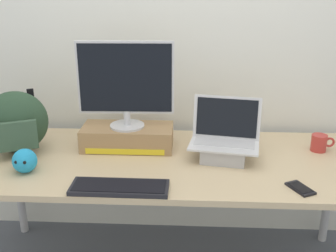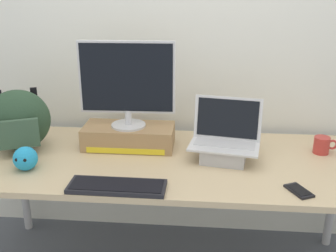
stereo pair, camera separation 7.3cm
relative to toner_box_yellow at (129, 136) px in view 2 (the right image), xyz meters
name	(u,v)px [view 2 (the right image)]	position (x,y,z in m)	size (l,w,h in m)	color
back_wall	(176,31)	(0.23, 0.37, 0.53)	(7.00, 0.10, 2.60)	silver
desk	(168,169)	(0.23, -0.14, -0.12)	(2.08, 0.83, 0.71)	tan
toner_box_yellow	(129,136)	(0.00, 0.00, 0.00)	(0.49, 0.23, 0.12)	#9E7A51
desktop_monitor	(127,83)	(0.00, 0.00, 0.30)	(0.51, 0.19, 0.46)	silver
open_laptop	(224,147)	(0.52, -0.12, 0.01)	(0.38, 0.28, 0.31)	#ADADB2
external_keyboard	(117,186)	(0.03, -0.48, -0.05)	(0.44, 0.15, 0.02)	black
messenger_backpack	(18,121)	(-0.58, -0.09, 0.11)	(0.39, 0.33, 0.33)	#28422D
coffee_mug	(322,145)	(1.04, 0.00, -0.01)	(0.13, 0.08, 0.09)	#B2332D
cell_phone	(299,191)	(0.83, -0.44, -0.05)	(0.12, 0.15, 0.01)	black
plush_toy	(25,158)	(-0.45, -0.33, 0.00)	(0.12, 0.12, 0.12)	#2393CC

